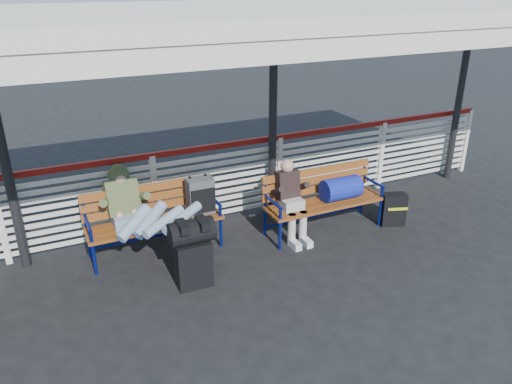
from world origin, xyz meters
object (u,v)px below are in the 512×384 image
bench_left (171,207)px  luggage_stack (193,251)px  bench_right (331,191)px  companion_person (291,200)px  traveler_man (148,215)px  suitcase_side (393,209)px

bench_left → luggage_stack: bearing=-92.4°
bench_left → bench_right: 2.32m
bench_left → companion_person: bearing=-15.9°
luggage_stack → bench_right: 2.40m
bench_right → traveler_man: bearing=177.7°
bench_left → bench_right: bearing=-11.1°
luggage_stack → companion_person: companion_person is taller
bench_left → traveler_man: traveler_man is taller
luggage_stack → suitcase_side: 3.27m
companion_person → suitcase_side: size_ratio=2.30×
traveler_man → suitcase_side: (3.60, -0.42, -0.48)m
traveler_man → companion_person: (2.00, -0.12, -0.13)m
suitcase_side → bench_right: bearing=-178.7°
luggage_stack → traveler_man: traveler_man is taller
luggage_stack → traveler_man: size_ratio=0.54×
suitcase_side → luggage_stack: bearing=-155.7°
suitcase_side → companion_person: bearing=-171.0°
luggage_stack → bench_right: bearing=14.5°
bench_right → traveler_man: 2.67m
bench_left → bench_right: size_ratio=1.00×
luggage_stack → suitcase_side: size_ratio=1.77×
traveler_man → companion_person: bearing=-3.4°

